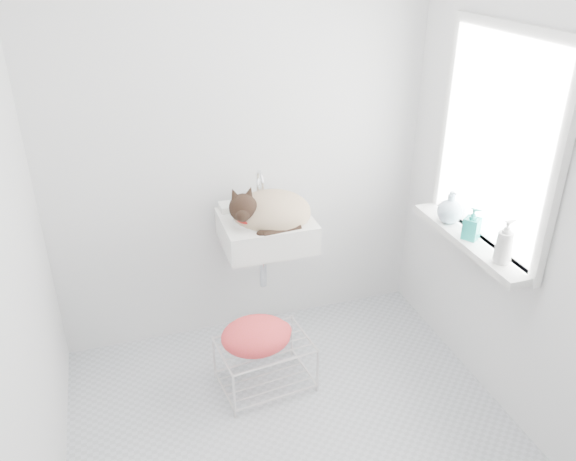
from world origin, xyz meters
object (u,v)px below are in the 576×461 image
object	(u,v)px
sink	(266,218)
bottle_c	(448,222)
cat	(269,212)
bottle_a	(501,262)
bottle_b	(470,238)
wire_rack	(265,363)

from	to	relation	value
sink	bottle_c	world-z (taller)	sink
sink	bottle_c	distance (m)	0.99
cat	bottle_c	distance (m)	0.98
sink	bottle_a	xyz separation A→B (m)	(0.93, -0.81, 0.00)
cat	bottle_c	size ratio (longest dim) A/B	2.71
sink	bottle_b	size ratio (longest dim) A/B	2.91
wire_rack	bottle_b	bearing A→B (deg)	-10.42
sink	bottle_a	world-z (taller)	sink
wire_rack	bottle_a	bearing A→B (deg)	-23.25
bottle_a	bottle_b	size ratio (longest dim) A/B	1.11
bottle_b	bottle_c	size ratio (longest dim) A/B	0.96
bottle_b	wire_rack	bearing A→B (deg)	169.58
bottle_c	sink	bearing A→B (deg)	159.50
sink	wire_rack	world-z (taller)	sink
sink	cat	xyz separation A→B (m)	(0.01, -0.02, 0.04)
bottle_b	bottle_c	distance (m)	0.20
bottle_a	bottle_b	xyz separation A→B (m)	(0.00, 0.26, 0.00)
bottle_c	wire_rack	bearing A→B (deg)	-179.41
cat	bottle_a	xyz separation A→B (m)	(0.92, -0.79, -0.04)
cat	bottle_a	world-z (taller)	cat
cat	bottle_b	world-z (taller)	cat
wire_rack	bottle_a	world-z (taller)	bottle_a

